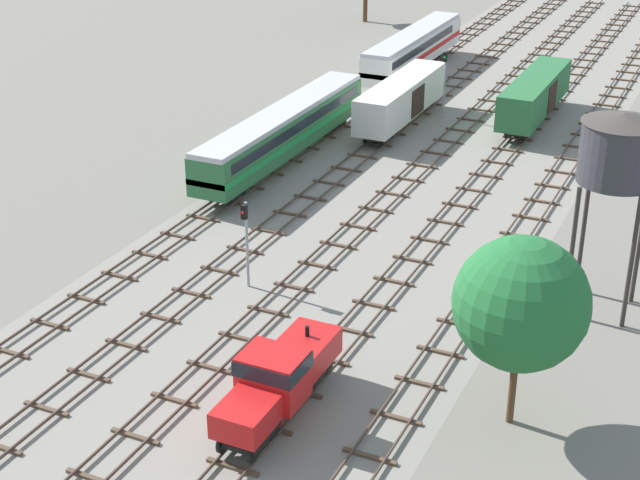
{
  "coord_description": "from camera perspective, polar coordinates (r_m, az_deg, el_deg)",
  "views": [
    {
      "loc": [
        21.31,
        -10.35,
        24.89
      ],
      "look_at": [
        0.0,
        34.93,
        1.5
      ],
      "focal_mm": 53.93,
      "sensor_mm": 36.0,
      "label": 1
    }
  ],
  "objects": [
    {
      "name": "track_centre_right",
      "position": [
        72.72,
        14.39,
        4.34
      ],
      "size": [
        2.4,
        126.0,
        0.29
      ],
      "color": "#47382D",
      "rests_on": "ground"
    },
    {
      "name": "track_far_left",
      "position": [
        78.1,
        0.58,
        6.57
      ],
      "size": [
        2.4,
        126.0,
        0.29
      ],
      "color": "#47382D",
      "rests_on": "ground"
    },
    {
      "name": "passenger_coach_far_left_near",
      "position": [
        70.48,
        -2.16,
        6.61
      ],
      "size": [
        2.96,
        22.0,
        3.8
      ],
      "color": "#286638",
      "rests_on": "ground"
    },
    {
      "name": "track_centre",
      "position": [
        73.64,
        10.77,
        4.96
      ],
      "size": [
        2.4,
        126.0,
        0.29
      ],
      "color": "#47382D",
      "rests_on": "ground"
    },
    {
      "name": "lineside_tree_1",
      "position": [
        40.33,
        11.84,
        -3.72
      ],
      "size": [
        5.72,
        5.72,
        8.71
      ],
      "color": "#4C331E",
      "rests_on": "ground"
    },
    {
      "name": "signal_post_near",
      "position": [
        81.04,
        7.41,
        9.63
      ],
      "size": [
        0.28,
        0.47,
        5.73
      ],
      "color": "gray",
      "rests_on": "ground"
    },
    {
      "name": "diesel_railcar_far_left_far",
      "position": [
        94.63,
        5.56,
        11.31
      ],
      "size": [
        2.96,
        20.5,
        3.8
      ],
      "color": "white",
      "rests_on": "ground"
    },
    {
      "name": "signal_post_nearest",
      "position": [
        52.03,
        -4.41,
        0.37
      ],
      "size": [
        0.28,
        0.47,
        5.06
      ],
      "color": "gray",
      "rests_on": "ground"
    },
    {
      "name": "shunter_loco_centre_nearest",
      "position": [
        41.86,
        -2.51,
        -8.11
      ],
      "size": [
        2.74,
        8.46,
        3.1
      ],
      "color": "red",
      "rests_on": "ground"
    },
    {
      "name": "freight_boxcar_left_mid",
      "position": [
        78.79,
        4.86,
        8.41
      ],
      "size": [
        2.87,
        14.0,
        3.6
      ],
      "color": "beige",
      "rests_on": "ground"
    },
    {
      "name": "ground_plane",
      "position": [
        74.0,
        6.99,
        5.2
      ],
      "size": [
        480.0,
        480.0,
        0.0
      ],
      "primitive_type": "plane",
      "color": "slate"
    },
    {
      "name": "freight_boxcar_centre_midfar",
      "position": [
        81.5,
        12.64,
        8.46
      ],
      "size": [
        2.87,
        14.0,
        3.6
      ],
      "color": "#286638",
      "rests_on": "ground"
    },
    {
      "name": "ballast_bed",
      "position": [
        74.0,
        6.99,
        5.21
      ],
      "size": [
        23.05,
        176.0,
        0.01
      ],
      "primitive_type": "cube",
      "color": "gray",
      "rests_on": "ground"
    },
    {
      "name": "track_centre_left",
      "position": [
        74.85,
        7.25,
        5.54
      ],
      "size": [
        2.4,
        126.0,
        0.29
      ],
      "color": "#47382D",
      "rests_on": "ground"
    },
    {
      "name": "track_left",
      "position": [
        76.35,
        3.84,
        6.07
      ],
      "size": [
        2.4,
        126.0,
        0.29
      ],
      "color": "#47382D",
      "rests_on": "ground"
    },
    {
      "name": "water_tower",
      "position": [
        49.78,
        17.36,
        5.09
      ],
      "size": [
        4.12,
        4.12,
        10.79
      ],
      "color": "#2D2826",
      "rests_on": "ground"
    }
  ]
}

